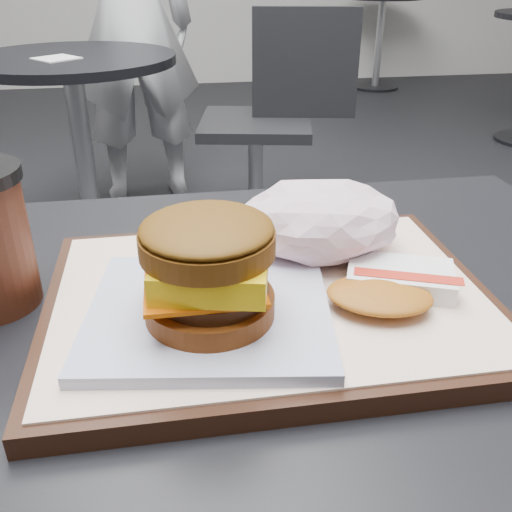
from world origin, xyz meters
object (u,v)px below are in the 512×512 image
at_px(hash_brown, 391,285).
at_px(serving_tray, 269,301).
at_px(customer_table, 247,472).
at_px(neighbor_chair, 273,110).
at_px(crumpled_wrapper, 321,220).
at_px(breakfast_sandwich, 209,280).
at_px(patron, 130,23).
at_px(neighbor_table, 78,115).

bearing_deg(hash_brown, serving_tray, 166.78).
bearing_deg(customer_table, hash_brown, -6.05).
xyz_separation_m(customer_table, neighbor_chair, (0.36, 1.77, -0.07)).
bearing_deg(crumpled_wrapper, breakfast_sandwich, -138.09).
distance_m(breakfast_sandwich, crumpled_wrapper, 0.15).
distance_m(customer_table, patron, 2.28).
bearing_deg(patron, neighbor_table, 64.59).
distance_m(breakfast_sandwich, patron, 2.30).
xyz_separation_m(breakfast_sandwich, crumpled_wrapper, (0.11, 0.10, -0.01)).
distance_m(serving_tray, hash_brown, 0.10).
bearing_deg(neighbor_table, neighbor_chair, 9.67).
height_order(customer_table, neighbor_table, customer_table).
bearing_deg(serving_tray, neighbor_table, 102.81).
bearing_deg(serving_tray, hash_brown, -13.22).
height_order(neighbor_chair, patron, patron).
distance_m(crumpled_wrapper, neighbor_table, 1.66).
bearing_deg(breakfast_sandwich, customer_table, 42.39).
height_order(crumpled_wrapper, neighbor_chair, neighbor_chair).
height_order(breakfast_sandwich, crumpled_wrapper, breakfast_sandwich).
bearing_deg(hash_brown, neighbor_chair, 82.36).
distance_m(hash_brown, patron, 2.30).
relative_size(breakfast_sandwich, hash_brown, 1.61).
bearing_deg(patron, breakfast_sandwich, 84.42).
bearing_deg(hash_brown, neighbor_table, 105.86).
distance_m(crumpled_wrapper, neighbor_chair, 1.75).
relative_size(hash_brown, neighbor_table, 0.18).
height_order(breakfast_sandwich, neighbor_table, breakfast_sandwich).
height_order(crumpled_wrapper, neighbor_table, crumpled_wrapper).
bearing_deg(crumpled_wrapper, neighbor_table, 105.38).
height_order(hash_brown, patron, patron).
xyz_separation_m(crumpled_wrapper, neighbor_table, (-0.43, 1.58, -0.27)).
bearing_deg(hash_brown, crumpled_wrapper, 114.18).
bearing_deg(neighbor_chair, hash_brown, -97.64).
relative_size(breakfast_sandwich, neighbor_chair, 0.24).
height_order(customer_table, breakfast_sandwich, breakfast_sandwich).
xyz_separation_m(customer_table, hash_brown, (0.12, -0.01, 0.22)).
bearing_deg(neighbor_chair, breakfast_sandwich, -102.33).
relative_size(customer_table, hash_brown, 6.04).
distance_m(breakfast_sandwich, neighbor_table, 1.73).
xyz_separation_m(customer_table, neighbor_table, (-0.35, 1.65, -0.03)).
height_order(serving_tray, neighbor_chair, neighbor_chair).
height_order(serving_tray, breakfast_sandwich, breakfast_sandwich).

